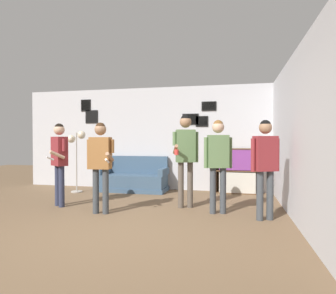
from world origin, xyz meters
The scene contains 11 objects.
ground_plane centered at (0.00, 0.00, 0.00)m, with size 20.00×20.00×0.00m, color brown.
wall_back centered at (0.00, 3.99, 1.36)m, with size 7.90×0.08×2.70m.
wall_right centered at (2.78, 1.98, 1.35)m, with size 0.06×6.36×2.70m.
couch centered at (-0.69, 3.57, 0.29)m, with size 1.72×0.80×0.88m.
bookshelf centered at (1.90, 3.77, 0.55)m, with size 1.05×0.30×1.10m.
floor_lamp centered at (-2.01, 3.04, 1.18)m, with size 0.48×0.28×1.53m.
person_player_foreground_left centered at (-1.52, 1.51, 0.99)m, with size 0.42×0.59×1.63m.
person_player_foreground_center centered at (-0.47, 1.14, 0.98)m, with size 0.52×0.43×1.61m.
person_watcher_holding_cup centered at (0.92, 1.92, 1.11)m, with size 0.48×0.54×1.78m.
person_spectator_near_bookshelf centered at (1.55, 1.59, 1.01)m, with size 0.49×0.28×1.65m.
person_spectator_far_right centered at (2.32, 1.32, 0.99)m, with size 0.46×0.33×1.62m.
Camera 1 is at (1.84, -3.74, 1.29)m, focal length 32.00 mm.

